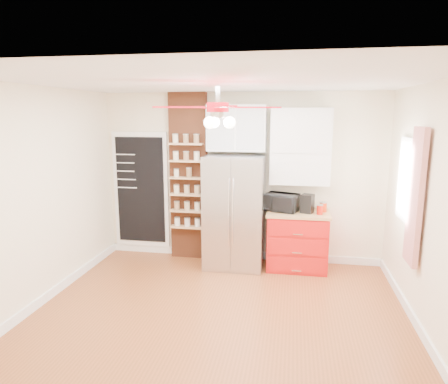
% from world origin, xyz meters
% --- Properties ---
extents(floor, '(4.50, 4.50, 0.00)m').
position_xyz_m(floor, '(0.00, 0.00, 0.00)').
color(floor, brown).
rests_on(floor, ground).
extents(ceiling, '(4.50, 4.50, 0.00)m').
position_xyz_m(ceiling, '(0.00, 0.00, 2.70)').
color(ceiling, white).
rests_on(ceiling, wall_back).
extents(wall_back, '(4.50, 0.02, 2.70)m').
position_xyz_m(wall_back, '(0.00, 2.00, 1.35)').
color(wall_back, '#F5EDC5').
rests_on(wall_back, floor).
extents(wall_front, '(4.50, 0.02, 2.70)m').
position_xyz_m(wall_front, '(0.00, -2.00, 1.35)').
color(wall_front, '#F5EDC5').
rests_on(wall_front, floor).
extents(wall_left, '(0.02, 4.00, 2.70)m').
position_xyz_m(wall_left, '(-2.25, 0.00, 1.35)').
color(wall_left, '#F5EDC5').
rests_on(wall_left, floor).
extents(wall_right, '(0.02, 4.00, 2.70)m').
position_xyz_m(wall_right, '(2.25, 0.00, 1.35)').
color(wall_right, '#F5EDC5').
rests_on(wall_right, floor).
extents(chalkboard, '(0.95, 0.05, 1.95)m').
position_xyz_m(chalkboard, '(-1.70, 1.96, 1.10)').
color(chalkboard, white).
rests_on(chalkboard, wall_back).
extents(brick_pillar, '(0.60, 0.16, 2.70)m').
position_xyz_m(brick_pillar, '(-0.85, 1.92, 1.35)').
color(brick_pillar, brown).
rests_on(brick_pillar, floor).
extents(fridge, '(0.90, 0.70, 1.75)m').
position_xyz_m(fridge, '(-0.05, 1.63, 0.88)').
color(fridge, '#B2B2B7').
rests_on(fridge, floor).
extents(upper_glass_cabinet, '(0.90, 0.35, 0.70)m').
position_xyz_m(upper_glass_cabinet, '(-0.05, 1.82, 2.15)').
color(upper_glass_cabinet, white).
rests_on(upper_glass_cabinet, wall_back).
extents(red_cabinet, '(0.94, 0.64, 0.90)m').
position_xyz_m(red_cabinet, '(0.92, 1.68, 0.45)').
color(red_cabinet, red).
rests_on(red_cabinet, floor).
extents(upper_shelf_unit, '(0.90, 0.30, 1.15)m').
position_xyz_m(upper_shelf_unit, '(0.92, 1.85, 1.88)').
color(upper_shelf_unit, white).
rests_on(upper_shelf_unit, wall_back).
extents(window, '(0.04, 0.75, 1.05)m').
position_xyz_m(window, '(2.23, 0.90, 1.55)').
color(window, white).
rests_on(window, wall_right).
extents(curtain, '(0.06, 0.40, 1.55)m').
position_xyz_m(curtain, '(2.18, 0.35, 1.45)').
color(curtain, red).
rests_on(curtain, wall_right).
extents(ceiling_fan, '(1.40, 1.40, 0.44)m').
position_xyz_m(ceiling_fan, '(0.00, 0.00, 2.42)').
color(ceiling_fan, silver).
rests_on(ceiling_fan, ceiling).
extents(toaster_oven, '(0.56, 0.45, 0.27)m').
position_xyz_m(toaster_oven, '(0.67, 1.70, 1.03)').
color(toaster_oven, black).
rests_on(toaster_oven, red_cabinet).
extents(coffee_maker, '(0.22, 0.23, 0.28)m').
position_xyz_m(coffee_maker, '(1.05, 1.66, 1.04)').
color(coffee_maker, black).
rests_on(coffee_maker, red_cabinet).
extents(canister_left, '(0.12, 0.12, 0.14)m').
position_xyz_m(canister_left, '(1.23, 1.57, 0.97)').
color(canister_left, '#AA1409').
rests_on(canister_left, red_cabinet).
extents(canister_right, '(0.12, 0.12, 0.14)m').
position_xyz_m(canister_right, '(1.29, 1.76, 0.97)').
color(canister_right, red).
rests_on(canister_right, red_cabinet).
extents(pantry_jar_oats, '(0.11, 0.11, 0.12)m').
position_xyz_m(pantry_jar_oats, '(-1.02, 1.81, 1.43)').
color(pantry_jar_oats, beige).
rests_on(pantry_jar_oats, brick_pillar).
extents(pantry_jar_beans, '(0.09, 0.09, 0.14)m').
position_xyz_m(pantry_jar_beans, '(-0.80, 1.76, 1.44)').
color(pantry_jar_beans, olive).
rests_on(pantry_jar_beans, brick_pillar).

